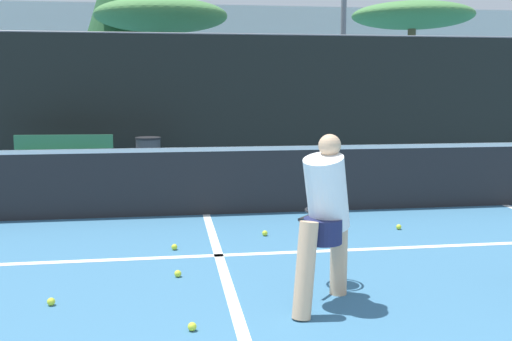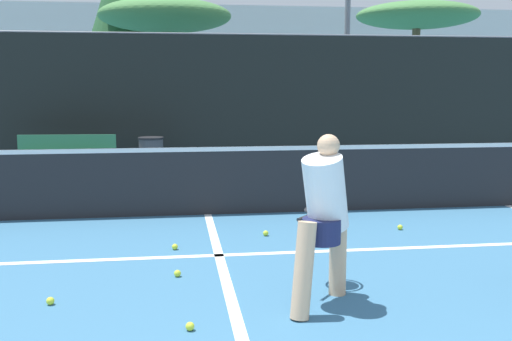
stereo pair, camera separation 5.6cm
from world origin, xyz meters
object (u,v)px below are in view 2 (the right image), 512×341
Objects in this scene: player_practicing at (324,215)px; trash_bin at (151,157)px; parked_car at (272,128)px; courtside_bench at (66,155)px.

player_practicing is 7.26m from trash_bin.
player_practicing reaches higher than parked_car.
player_practicing reaches higher than trash_bin.
player_practicing is at bearing -76.97° from trash_bin.
player_practicing is at bearing -97.43° from parked_car.
courtside_bench is 1.59m from trash_bin.
trash_bin is 6.15m from parked_car.
player_practicing is 0.32× the size of parked_car.
trash_bin is (1.58, 0.12, -0.08)m from courtside_bench.
courtside_bench is at bearing -175.48° from trash_bin.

